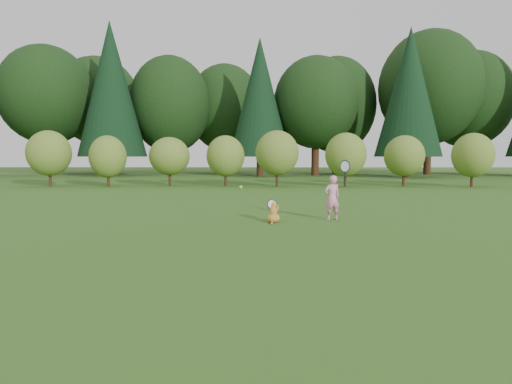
# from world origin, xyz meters

# --- Properties ---
(ground) EXTENTS (100.00, 100.00, 0.00)m
(ground) POSITION_xyz_m (0.00, 0.00, 0.00)
(ground) COLOR #265919
(ground) RESTS_ON ground
(shrub_row) EXTENTS (28.00, 3.00, 2.80)m
(shrub_row) POSITION_xyz_m (0.00, 13.00, 1.40)
(shrub_row) COLOR #596B21
(shrub_row) RESTS_ON ground
(woodland_backdrop) EXTENTS (48.00, 10.00, 15.00)m
(woodland_backdrop) POSITION_xyz_m (0.00, 23.00, 7.50)
(woodland_backdrop) COLOR black
(woodland_backdrop) RESTS_ON ground
(child) EXTENTS (0.62, 0.39, 1.63)m
(child) POSITION_xyz_m (2.05, 1.03, 0.57)
(child) COLOR pink
(child) RESTS_ON ground
(cat) EXTENTS (0.50, 0.72, 0.67)m
(cat) POSITION_xyz_m (0.61, 0.65, 0.25)
(cat) COLOR #B35D22
(cat) RESTS_ON ground
(tennis_ball) EXTENTS (0.08, 0.08, 0.08)m
(tennis_ball) POSITION_xyz_m (-0.17, 0.95, 0.81)
(tennis_ball) COLOR #C6E11A
(tennis_ball) RESTS_ON ground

